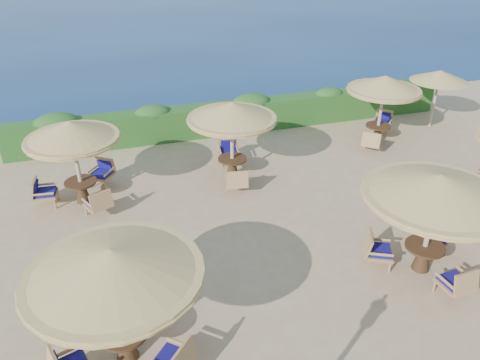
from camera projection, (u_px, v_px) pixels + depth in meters
The scene contains 8 objects.
ground at pixel (313, 224), 13.42m from camera, with size 120.00×120.00×0.00m, color tan.
hedge at pixel (239, 117), 19.14m from camera, with size 18.00×0.90×1.20m, color #1E4C18.
extra_parasol at pixel (440, 76), 18.73m from camera, with size 2.30×2.30×2.41m.
cafe_set_0 at pixel (115, 279), 8.35m from camera, with size 3.29×3.29×2.65m.
cafe_set_1 at pixel (436, 199), 10.70m from camera, with size 3.44×3.44×2.65m.
cafe_set_3 at pixel (74, 146), 13.58m from camera, with size 2.80×2.79×2.65m.
cafe_set_4 at pixel (232, 121), 14.90m from camera, with size 2.91×2.91×2.65m.
cafe_set_5 at pixel (383, 93), 17.43m from camera, with size 2.77×2.77×2.65m.
Camera 1 is at (-5.31, -10.00, 7.60)m, focal length 35.00 mm.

